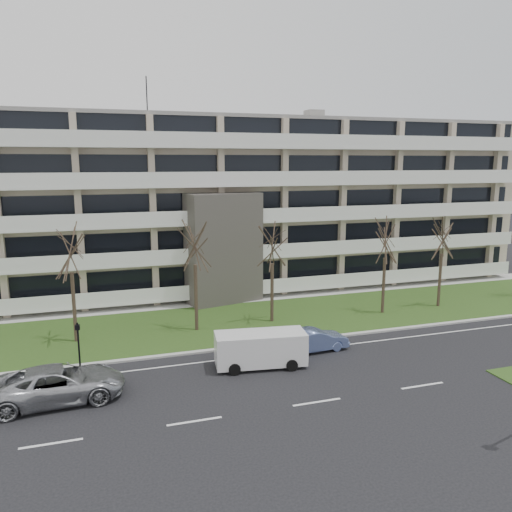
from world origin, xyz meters
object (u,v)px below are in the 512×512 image
object	(u,v)px
silver_pickup	(58,384)
blue_sedan	(315,340)
white_van	(262,346)
pedestrian_signal	(78,339)

from	to	relation	value
silver_pickup	blue_sedan	xyz separation A→B (m)	(14.58, 2.26, -0.18)
white_van	blue_sedan	bearing A→B (deg)	25.76
blue_sedan	white_van	world-z (taller)	white_van
white_van	pedestrian_signal	world-z (taller)	pedestrian_signal
silver_pickup	white_van	distance (m)	10.77
white_van	pedestrian_signal	size ratio (longest dim) A/B	1.98
silver_pickup	pedestrian_signal	bearing A→B (deg)	-16.14
silver_pickup	white_van	xyz separation A→B (m)	(10.72, 0.99, 0.32)
blue_sedan	white_van	size ratio (longest dim) A/B	0.78
blue_sedan	pedestrian_signal	bearing A→B (deg)	79.41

